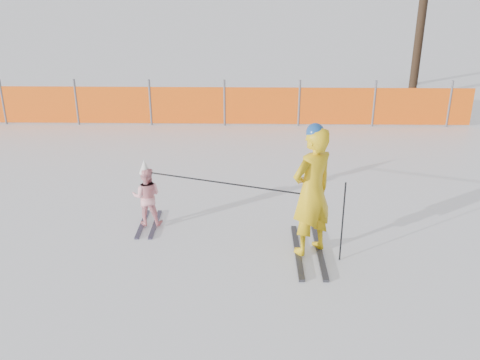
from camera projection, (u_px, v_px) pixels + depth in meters
name	position (u px, v px, depth m)	size (l,w,h in m)	color
ground	(239.00, 252.00, 8.31)	(120.00, 120.00, 0.00)	white
adult	(312.00, 191.00, 7.88)	(0.87, 1.64, 2.08)	black
child	(147.00, 196.00, 8.93)	(0.50, 1.03, 1.20)	black
ski_poles	(262.00, 196.00, 8.17)	(2.99, 1.07, 1.27)	black
safety_fence	(161.00, 105.00, 14.38)	(16.65, 0.06, 1.25)	#595960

